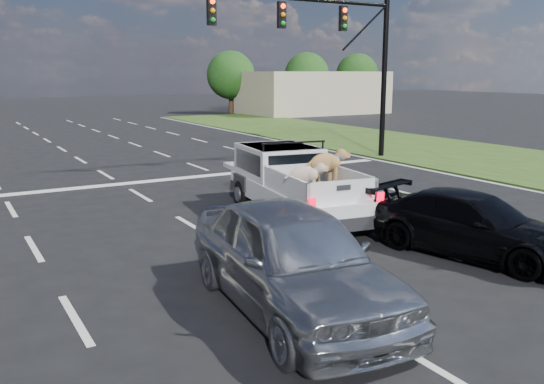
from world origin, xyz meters
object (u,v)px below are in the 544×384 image
Objects in this scene: traffic_signal at (338,41)px; silver_sedan at (293,258)px; black_coupe at (473,225)px; pickup_truck at (294,182)px.

traffic_signal reaches higher than silver_sedan.
traffic_signal is at bearing 51.06° from black_coupe.
pickup_truck reaches higher than silver_sedan.
silver_sedan reaches higher than black_coupe.
silver_sedan is at bearing -114.36° from pickup_truck.
black_coupe is at bearing -64.22° from pickup_truck.
traffic_signal is 13.02m from black_coupe.
silver_sedan is 4.54m from black_coupe.
pickup_truck is 4.61m from black_coupe.
traffic_signal is 1.88× the size of silver_sedan.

